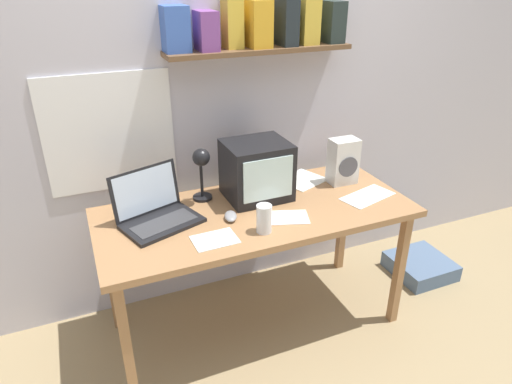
# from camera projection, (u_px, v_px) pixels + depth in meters

# --- Properties ---
(ground_plane) EXTENTS (12.00, 12.00, 0.00)m
(ground_plane) POSITION_uv_depth(u_px,v_px,m) (256.00, 322.00, 2.66)
(ground_plane) COLOR #9D865F
(back_wall) EXTENTS (5.60, 0.24, 2.60)m
(back_wall) POSITION_uv_depth(u_px,v_px,m) (222.00, 80.00, 2.48)
(back_wall) COLOR silver
(back_wall) RESTS_ON ground_plane
(corner_desk) EXTENTS (1.61, 0.70, 0.75)m
(corner_desk) POSITION_uv_depth(u_px,v_px,m) (256.00, 221.00, 2.36)
(corner_desk) COLOR #A47349
(corner_desk) RESTS_ON ground_plane
(crt_monitor) EXTENTS (0.33, 0.30, 0.31)m
(crt_monitor) POSITION_uv_depth(u_px,v_px,m) (257.00, 170.00, 2.40)
(crt_monitor) COLOR black
(crt_monitor) RESTS_ON corner_desk
(laptop) EXTENTS (0.43, 0.37, 0.25)m
(laptop) POSITION_uv_depth(u_px,v_px,m) (155.00, 209.00, 2.20)
(laptop) COLOR black
(laptop) RESTS_ON corner_desk
(desk_lamp) EXTENTS (0.11, 0.15, 0.30)m
(desk_lamp) POSITION_uv_depth(u_px,v_px,m) (201.00, 166.00, 2.32)
(desk_lamp) COLOR black
(desk_lamp) RESTS_ON corner_desk
(juice_glass) EXTENTS (0.07, 0.07, 0.14)m
(juice_glass) POSITION_uv_depth(u_px,v_px,m) (264.00, 220.00, 2.11)
(juice_glass) COLOR white
(juice_glass) RESTS_ON corner_desk
(space_heater) EXTENTS (0.16, 0.12, 0.26)m
(space_heater) POSITION_uv_depth(u_px,v_px,m) (343.00, 161.00, 2.57)
(space_heater) COLOR silver
(space_heater) RESTS_ON corner_desk
(computer_mouse) EXTENTS (0.09, 0.12, 0.03)m
(computer_mouse) POSITION_uv_depth(u_px,v_px,m) (231.00, 216.00, 2.24)
(computer_mouse) COLOR gray
(computer_mouse) RESTS_ON corner_desk
(printed_handout) EXTENTS (0.26, 0.21, 0.00)m
(printed_handout) POSITION_uv_depth(u_px,v_px,m) (286.00, 217.00, 2.25)
(printed_handout) COLOR white
(printed_handout) RESTS_ON corner_desk
(loose_paper_near_laptop) EXTENTS (0.21, 0.15, 0.00)m
(loose_paper_near_laptop) POSITION_uv_depth(u_px,v_px,m) (215.00, 240.00, 2.07)
(loose_paper_near_laptop) COLOR white
(loose_paper_near_laptop) RESTS_ON corner_desk
(loose_paper_near_monitor) EXTENTS (0.33, 0.22, 0.00)m
(loose_paper_near_monitor) POSITION_uv_depth(u_px,v_px,m) (367.00, 196.00, 2.46)
(loose_paper_near_monitor) COLOR white
(loose_paper_near_monitor) RESTS_ON corner_desk
(open_notebook) EXTENTS (0.30, 0.29, 0.00)m
(open_notebook) POSITION_uv_depth(u_px,v_px,m) (302.00, 180.00, 2.65)
(open_notebook) COLOR white
(open_notebook) RESTS_ON corner_desk
(floor_cushion) EXTENTS (0.37, 0.37, 0.11)m
(floor_cushion) POSITION_uv_depth(u_px,v_px,m) (420.00, 266.00, 3.07)
(floor_cushion) COLOR slate
(floor_cushion) RESTS_ON ground_plane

